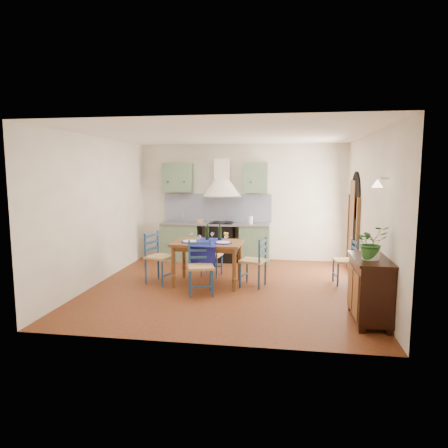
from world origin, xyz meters
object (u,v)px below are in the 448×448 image
(dining_table, at_px, (208,247))
(chair_near, at_px, (201,267))
(potted_plant, at_px, (371,242))
(sideboard, at_px, (369,287))

(dining_table, relative_size, chair_near, 1.40)
(dining_table, distance_m, potted_plant, 3.12)
(potted_plant, bearing_deg, chair_near, 159.28)
(chair_near, height_order, potted_plant, potted_plant)
(dining_table, relative_size, sideboard, 1.25)
(sideboard, bearing_deg, chair_near, 160.82)
(dining_table, xyz_separation_m, potted_plant, (2.63, -1.61, 0.44))
(sideboard, height_order, potted_plant, potted_plant)
(sideboard, xyz_separation_m, potted_plant, (-0.02, -0.07, 0.66))
(dining_table, distance_m, chair_near, 0.66)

